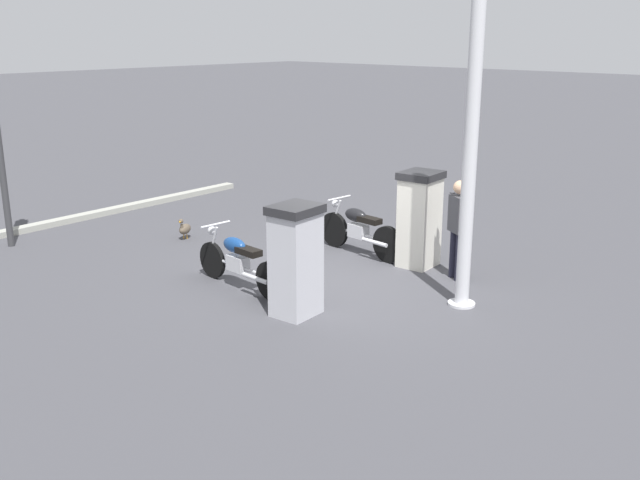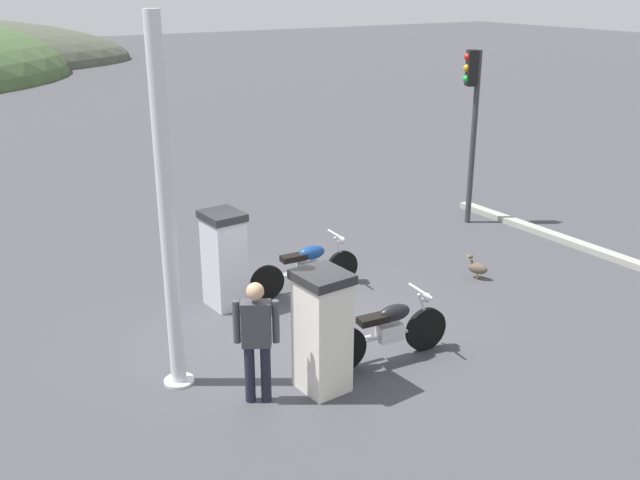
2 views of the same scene
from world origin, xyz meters
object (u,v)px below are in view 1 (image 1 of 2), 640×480
attendant_person (458,223)px  motorcycle_near_pump (359,229)px  fuel_pump_near (419,219)px  fuel_pump_far (296,260)px  canopy_support_pole (470,150)px  motorcycle_far_pump (238,260)px  wandering_duck (185,229)px

attendant_person → motorcycle_near_pump: bearing=0.1°
fuel_pump_near → fuel_pump_far: bearing=90.0°
motorcycle_near_pump → canopy_support_pole: canopy_support_pole is taller
attendant_person → motorcycle_far_pump: bearing=49.3°
fuel_pump_near → canopy_support_pole: 2.40m
attendant_person → wandering_duck: (5.11, 1.51, -0.72)m
fuel_pump_far → wandering_duck: (4.26, -1.33, -0.60)m
motorcycle_near_pump → wandering_duck: motorcycle_near_pump is taller
attendant_person → wandering_duck: attendant_person is taller
canopy_support_pole → fuel_pump_near: bearing=-35.5°
fuel_pump_near → fuel_pump_far: (0.00, 3.00, -0.02)m
motorcycle_near_pump → attendant_person: bearing=-179.9°
motorcycle_near_pump → wandering_duck: size_ratio=4.51×
fuel_pump_far → motorcycle_near_pump: size_ratio=0.81×
wandering_duck → fuel_pump_near: bearing=-158.6°
fuel_pump_far → motorcycle_far_pump: size_ratio=0.79×
motorcycle_far_pump → motorcycle_near_pump: bearing=-95.5°
fuel_pump_near → wandering_duck: bearing=21.4°
attendant_person → canopy_support_pole: size_ratio=0.34×
fuel_pump_near → canopy_support_pole: canopy_support_pole is taller
fuel_pump_near → fuel_pump_far: 3.00m
motorcycle_far_pump → attendant_person: 3.52m
fuel_pump_near → motorcycle_near_pump: 1.24m
attendant_person → fuel_pump_near: bearing=-10.4°
motorcycle_near_pump → wandering_duck: 3.45m
motorcycle_near_pump → fuel_pump_far: bearing=112.4°
fuel_pump_far → wandering_duck: bearing=-17.3°
fuel_pump_far → attendant_person: (-0.85, -2.84, 0.12)m
wandering_duck → fuel_pump_far: bearing=162.7°
fuel_pump_near → fuel_pump_far: fuel_pump_near is taller
motorcycle_near_pump → canopy_support_pole: size_ratio=0.42×
attendant_person → wandering_duck: bearing=16.5°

